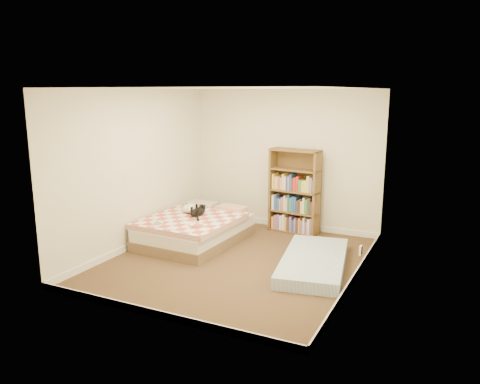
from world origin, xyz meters
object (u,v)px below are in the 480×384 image
at_px(bookshelf, 295,202).
at_px(white_dog, 191,208).
at_px(black_cat, 199,211).
at_px(floor_mattress, 314,262).
at_px(bed, 196,228).

height_order(bookshelf, white_dog, bookshelf).
distance_m(bookshelf, white_dog, 1.84).
bearing_deg(black_cat, bookshelf, 33.89).
bearing_deg(bookshelf, white_dog, -136.36).
relative_size(floor_mattress, black_cat, 2.92).
distance_m(bed, floor_mattress, 2.14).
xyz_separation_m(bed, black_cat, (0.03, 0.04, 0.29)).
xyz_separation_m(bed, white_dog, (-0.19, 0.14, 0.29)).
bearing_deg(bookshelf, black_cat, -129.52).
bearing_deg(white_dog, bookshelf, 53.61).
height_order(black_cat, white_dog, black_cat).
relative_size(floor_mattress, white_dog, 5.20).
bearing_deg(bookshelf, bed, -129.15).
distance_m(bed, white_dog, 0.38).
bearing_deg(floor_mattress, white_dog, 159.28).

